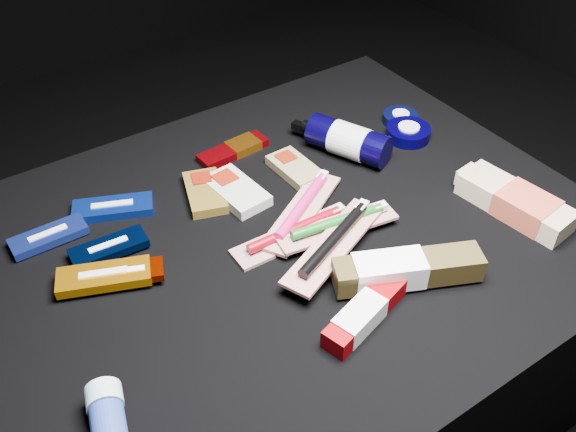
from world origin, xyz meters
TOP-DOWN VIEW (x-y plane):
  - ground at (0.00, 0.00)m, footprint 3.00×3.00m
  - cloth_table at (0.00, 0.00)m, footprint 0.98×0.78m
  - luna_bar_0 at (-0.20, 0.20)m, footprint 0.14×0.10m
  - luna_bar_1 at (-0.31, 0.19)m, footprint 0.12×0.04m
  - luna_bar_2 at (-0.25, 0.11)m, footprint 0.12×0.05m
  - luna_bar_3 at (-0.28, 0.05)m, footprint 0.14×0.10m
  - luna_bar_4 at (-0.25, 0.04)m, footprint 0.12×0.08m
  - clif_bar_0 at (-0.06, 0.15)m, footprint 0.09×0.12m
  - clif_bar_1 at (-0.02, 0.13)m, footprint 0.08×0.13m
  - clif_bar_2 at (0.10, 0.12)m, footprint 0.06×0.11m
  - power_bar at (0.05, 0.23)m, footprint 0.14×0.05m
  - lotion_bottle at (0.21, 0.11)m, footprint 0.12×0.19m
  - cream_tin_upper at (0.37, 0.14)m, footprint 0.07×0.07m
  - cream_tin_lower at (0.34, 0.09)m, footprint 0.08×0.08m
  - bodywash_bottle at (0.34, -0.17)m, footprint 0.09×0.20m
  - deodorant_stick at (-0.36, -0.18)m, footprint 0.07×0.11m
  - toothbrush_pack_0 at (0.01, -0.02)m, footprint 0.21×0.05m
  - toothbrush_pack_1 at (0.05, 0.02)m, footprint 0.21×0.15m
  - toothbrush_pack_2 at (0.07, -0.05)m, footprint 0.20×0.08m
  - toothbrush_pack_3 at (0.03, -0.09)m, footprint 0.22×0.13m
  - toothpaste_carton_red at (-0.01, -0.21)m, footprint 0.17×0.08m
  - toothpaste_carton_green at (0.08, -0.18)m, footprint 0.22×0.13m

SIDE VIEW (x-z plane):
  - ground at x=0.00m, z-range 0.00..0.00m
  - cloth_table at x=0.00m, z-range 0.00..0.40m
  - power_bar at x=0.05m, z-range 0.40..0.42m
  - luna_bar_0 at x=-0.20m, z-range 0.40..0.42m
  - clif_bar_2 at x=0.10m, z-range 0.40..0.42m
  - toothbrush_pack_0 at x=0.01m, z-range 0.40..0.42m
  - clif_bar_0 at x=-0.06m, z-range 0.40..0.42m
  - luna_bar_1 at x=-0.31m, z-range 0.40..0.42m
  - cream_tin_upper at x=0.37m, z-range 0.40..0.42m
  - clif_bar_1 at x=-0.02m, z-range 0.40..0.42m
  - cream_tin_lower at x=0.34m, z-range 0.40..0.42m
  - luna_bar_2 at x=-0.25m, z-range 0.40..0.42m
  - luna_bar_3 at x=-0.28m, z-range 0.41..0.42m
  - toothpaste_carton_red at x=-0.01m, z-range 0.40..0.43m
  - toothbrush_pack_1 at x=0.05m, z-range 0.40..0.43m
  - luna_bar_4 at x=-0.25m, z-range 0.41..0.42m
  - bodywash_bottle at x=0.34m, z-range 0.40..0.44m
  - deodorant_stick at x=-0.36m, z-range 0.40..0.44m
  - toothbrush_pack_2 at x=0.07m, z-range 0.41..0.43m
  - toothpaste_carton_green at x=0.08m, z-range 0.40..0.45m
  - toothbrush_pack_3 at x=0.03m, z-range 0.42..0.44m
  - lotion_bottle at x=0.21m, z-range 0.40..0.46m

